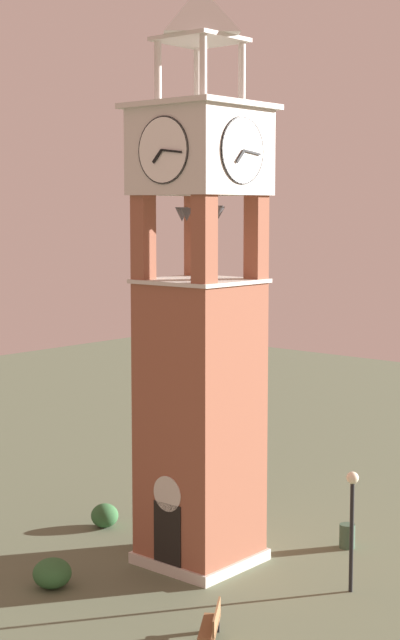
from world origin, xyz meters
name	(u,v)px	position (x,y,z in m)	size (l,w,h in m)	color
ground	(200,561)	(0.00, 0.00, 0.00)	(80.00, 80.00, 0.00)	#5B664C
clock_tower	(200,331)	(0.00, 0.00, 7.39)	(3.62, 3.62, 17.97)	#93543D
park_bench	(212,626)	(4.07, -4.24, 0.48)	(1.26, 1.57, 0.95)	brown
lamp_post	(352,508)	(4.94, 1.03, 2.52)	(0.36, 0.36, 3.60)	black
trash_bin	(347,536)	(2.87, 4.12, 0.40)	(0.52, 0.52, 0.80)	#38513D
shrub_near_entry	(52,573)	(-1.90, -4.49, 0.44)	(1.15, 1.15, 0.88)	#336638
shrub_left_of_tower	(105,515)	(-4.72, 0.32, 0.42)	(0.97, 0.97, 0.83)	#336638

